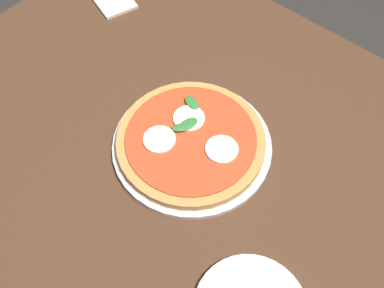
{
  "coord_description": "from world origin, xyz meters",
  "views": [
    {
      "loc": [
        0.38,
        -0.33,
        1.47
      ],
      "look_at": [
        0.06,
        0.04,
        0.72
      ],
      "focal_mm": 40.8,
      "sensor_mm": 36.0,
      "label": 1
    }
  ],
  "objects": [
    {
      "name": "ground_plane",
      "position": [
        0.0,
        0.0,
        0.0
      ],
      "size": [
        6.0,
        6.0,
        0.0
      ],
      "primitive_type": "plane",
      "color": "#2D2B28"
    },
    {
      "name": "serving_tray",
      "position": [
        0.06,
        0.04,
        0.72
      ],
      "size": [
        0.33,
        0.33,
        0.01
      ],
      "primitive_type": "cylinder",
      "color": "silver",
      "rests_on": "dining_table"
    },
    {
      "name": "pizza",
      "position": [
        0.05,
        0.04,
        0.73
      ],
      "size": [
        0.3,
        0.3,
        0.03
      ],
      "color": "tan",
      "rests_on": "serving_tray"
    },
    {
      "name": "dining_table",
      "position": [
        0.0,
        0.0,
        0.62
      ],
      "size": [
        1.18,
        1.06,
        0.71
      ],
      "color": "#4C301E",
      "rests_on": "ground_plane"
    }
  ]
}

